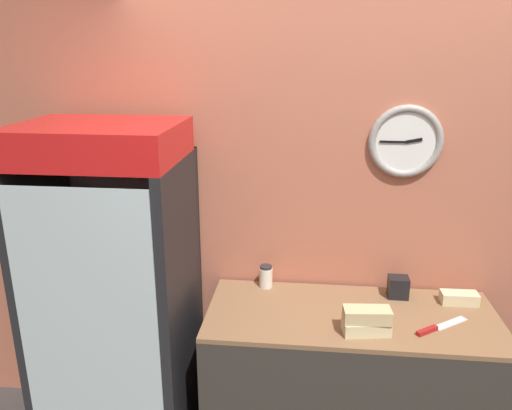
# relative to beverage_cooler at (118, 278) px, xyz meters

# --- Properties ---
(wall_back) EXTENTS (5.20, 0.10, 2.70)m
(wall_back) POSITION_rel_beverage_cooler_xyz_m (1.27, 0.36, 0.31)
(wall_back) COLOR #B7664C
(wall_back) RESTS_ON ground_plane
(prep_counter) EXTENTS (1.52, 0.65, 0.91)m
(prep_counter) POSITION_rel_beverage_cooler_xyz_m (1.26, -0.02, -0.59)
(prep_counter) COLOR #332D28
(prep_counter) RESTS_ON ground_plane
(beverage_cooler) EXTENTS (0.79, 0.72, 1.90)m
(beverage_cooler) POSITION_rel_beverage_cooler_xyz_m (0.00, 0.00, 0.00)
(beverage_cooler) COLOR black
(beverage_cooler) RESTS_ON ground_plane
(sandwich_stack_bottom) EXTENTS (0.24, 0.14, 0.07)m
(sandwich_stack_bottom) POSITION_rel_beverage_cooler_xyz_m (1.32, -0.20, -0.10)
(sandwich_stack_bottom) COLOR beige
(sandwich_stack_bottom) RESTS_ON prep_counter
(sandwich_stack_middle) EXTENTS (0.23, 0.12, 0.07)m
(sandwich_stack_middle) POSITION_rel_beverage_cooler_xyz_m (1.32, -0.20, -0.03)
(sandwich_stack_middle) COLOR tan
(sandwich_stack_middle) RESTS_ON sandwich_stack_bottom
(sandwich_flat_left) EXTENTS (0.20, 0.09, 0.06)m
(sandwich_flat_left) POSITION_rel_beverage_cooler_xyz_m (1.85, 0.16, -0.10)
(sandwich_flat_left) COLOR beige
(sandwich_flat_left) RESTS_ON prep_counter
(chefs_knife) EXTENTS (0.29, 0.23, 0.02)m
(chefs_knife) POSITION_rel_beverage_cooler_xyz_m (1.66, -0.13, -0.12)
(chefs_knife) COLOR silver
(chefs_knife) RESTS_ON prep_counter
(condiment_jar) EXTENTS (0.08, 0.08, 0.13)m
(condiment_jar) POSITION_rel_beverage_cooler_xyz_m (0.79, 0.24, -0.06)
(condiment_jar) COLOR silver
(condiment_jar) RESTS_ON prep_counter
(napkin_dispenser) EXTENTS (0.11, 0.09, 0.12)m
(napkin_dispenser) POSITION_rel_beverage_cooler_xyz_m (1.53, 0.20, -0.07)
(napkin_dispenser) COLOR black
(napkin_dispenser) RESTS_ON prep_counter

